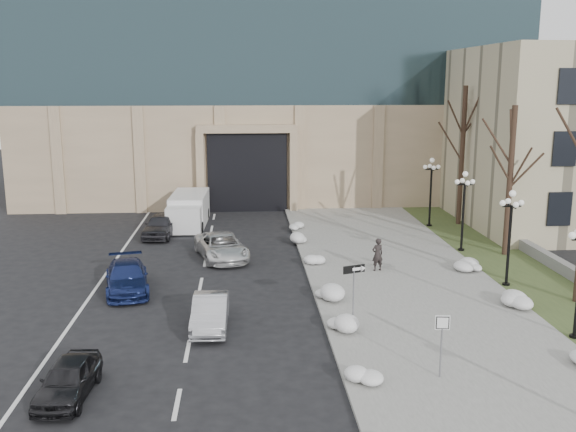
% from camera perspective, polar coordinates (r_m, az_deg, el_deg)
% --- Properties ---
extents(ground, '(160.00, 160.00, 0.00)m').
position_cam_1_polar(ground, '(19.56, 9.90, -18.30)').
color(ground, black).
rests_on(ground, ground).
extents(sidewalk, '(9.00, 40.00, 0.12)m').
position_cam_1_polar(sidewalk, '(32.84, 10.01, -5.50)').
color(sidewalk, '#979791').
rests_on(sidewalk, ground).
extents(curb, '(0.30, 40.00, 0.14)m').
position_cam_1_polar(curb, '(32.05, 2.14, -5.74)').
color(curb, '#979791').
rests_on(curb, ground).
extents(grass_strip, '(4.00, 40.00, 0.10)m').
position_cam_1_polar(grass_strip, '(34.97, 20.43, -5.02)').
color(grass_strip, '#384924').
rests_on(grass_strip, ground).
extents(stone_wall, '(0.50, 30.00, 0.70)m').
position_cam_1_polar(stone_wall, '(37.47, 22.01, -3.56)').
color(stone_wall, slate).
rests_on(stone_wall, ground).
extents(car_a, '(1.66, 3.66, 1.22)m').
position_cam_1_polar(car_a, '(21.89, -18.96, -13.55)').
color(car_a, black).
rests_on(car_a, ground).
extents(car_b, '(1.45, 4.00, 1.31)m').
position_cam_1_polar(car_b, '(26.31, -6.93, -8.48)').
color(car_b, '#ABADB3').
rests_on(car_b, ground).
extents(car_c, '(2.79, 5.02, 1.38)m').
position_cam_1_polar(car_c, '(31.39, -14.14, -5.31)').
color(car_c, navy).
rests_on(car_c, ground).
extents(car_d, '(3.51, 5.48, 1.41)m').
position_cam_1_polar(car_d, '(36.12, -5.93, -2.71)').
color(car_d, silver).
rests_on(car_d, ground).
extents(car_e, '(2.25, 4.55, 1.49)m').
position_cam_1_polar(car_e, '(41.80, -11.24, -0.81)').
color(car_e, '#2F2E33').
rests_on(car_e, ground).
extents(pedestrian, '(0.72, 0.58, 1.72)m').
position_cam_1_polar(pedestrian, '(33.57, 7.96, -3.41)').
color(pedestrian, black).
rests_on(pedestrian, sidewalk).
extents(box_truck, '(2.56, 6.75, 2.12)m').
position_cam_1_polar(box_truck, '(44.70, -8.83, 0.47)').
color(box_truck, silver).
rests_on(box_truck, ground).
extents(one_way_sign, '(0.99, 0.43, 2.66)m').
position_cam_1_polar(one_way_sign, '(25.69, 6.21, -5.34)').
color(one_way_sign, slate).
rests_on(one_way_sign, ground).
extents(keep_sign, '(0.49, 0.11, 2.28)m').
position_cam_1_polar(keep_sign, '(21.98, 13.52, -10.07)').
color(keep_sign, slate).
rests_on(keep_sign, ground).
extents(snow_clump_b, '(1.10, 1.60, 0.36)m').
position_cam_1_polar(snow_clump_b, '(21.96, 6.85, -13.77)').
color(snow_clump_b, silver).
rests_on(snow_clump_b, sidewalk).
extents(snow_clump_c, '(1.10, 1.60, 0.36)m').
position_cam_1_polar(snow_clump_c, '(25.71, 5.06, -9.79)').
color(snow_clump_c, silver).
rests_on(snow_clump_c, sidewalk).
extents(snow_clump_d, '(1.10, 1.60, 0.36)m').
position_cam_1_polar(snow_clump_d, '(29.31, 3.18, -6.99)').
color(snow_clump_d, silver).
rests_on(snow_clump_d, sidewalk).
extents(snow_clump_e, '(1.10, 1.60, 0.36)m').
position_cam_1_polar(snow_clump_e, '(34.41, 2.58, -4.10)').
color(snow_clump_e, silver).
rests_on(snow_clump_e, sidewalk).
extents(snow_clump_f, '(1.10, 1.60, 0.36)m').
position_cam_1_polar(snow_clump_f, '(38.76, 1.43, -2.26)').
color(snow_clump_f, silver).
rests_on(snow_clump_f, sidewalk).
extents(snow_clump_g, '(1.10, 1.60, 0.36)m').
position_cam_1_polar(snow_clump_g, '(42.71, 0.77, -0.92)').
color(snow_clump_g, silver).
rests_on(snow_clump_g, sidewalk).
extents(snow_clump_i, '(1.10, 1.60, 0.36)m').
position_cam_1_polar(snow_clump_i, '(29.98, 19.28, -7.22)').
color(snow_clump_i, silver).
rests_on(snow_clump_i, sidewalk).
extents(snow_clump_j, '(1.10, 1.60, 0.36)m').
position_cam_1_polar(snow_clump_j, '(34.80, 15.75, -4.36)').
color(snow_clump_j, silver).
rests_on(snow_clump_j, sidewalk).
extents(lamppost_b, '(1.18, 1.18, 4.76)m').
position_cam_1_polar(lamppost_b, '(32.23, 19.16, -0.78)').
color(lamppost_b, black).
rests_on(lamppost_b, ground).
extents(lamppost_c, '(1.18, 1.18, 4.76)m').
position_cam_1_polar(lamppost_c, '(38.16, 15.37, 1.35)').
color(lamppost_c, black).
rests_on(lamppost_c, ground).
extents(lamppost_d, '(1.18, 1.18, 4.76)m').
position_cam_1_polar(lamppost_d, '(44.25, 12.60, 2.90)').
color(lamppost_d, black).
rests_on(lamppost_d, ground).
extents(tree_mid, '(3.20, 3.20, 8.50)m').
position_cam_1_polar(tree_mid, '(37.68, 19.24, 4.73)').
color(tree_mid, black).
rests_on(tree_mid, ground).
extents(tree_far, '(3.20, 3.20, 9.50)m').
position_cam_1_polar(tree_far, '(45.04, 15.30, 6.87)').
color(tree_far, black).
rests_on(tree_far, ground).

